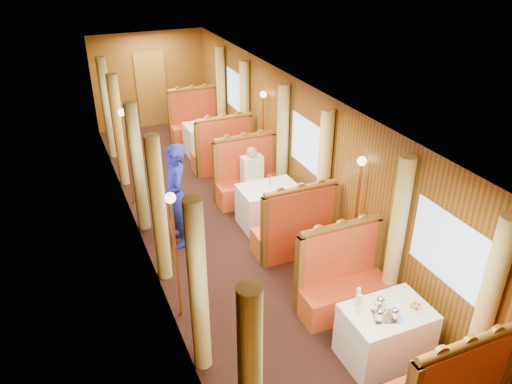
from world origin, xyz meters
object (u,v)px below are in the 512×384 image
table_near (385,334)px  rose_vase_mid (270,178)px  banquette_far_fwd (223,153)px  passenger (253,171)px  fruit_plate (415,307)px  rose_vase_far (208,117)px  tea_tray (387,317)px  banquette_mid_aft (248,180)px  steward (176,196)px  teapot_right (394,315)px  teapot_back (380,304)px  table_far (208,139)px  banquette_mid_fwd (294,231)px  banquette_far_aft (196,124)px  table_mid (269,206)px  banquette_near_aft (342,283)px  teapot_left (379,317)px

table_near → rose_vase_mid: 3.55m
banquette_far_fwd → passenger: 1.75m
fruit_plate → rose_vase_far: rose_vase_far is taller
tea_tray → table_near: bearing=43.2°
banquette_far_fwd → rose_vase_mid: 2.53m
banquette_mid_aft → passenger: (-0.00, -0.25, 0.32)m
rose_vase_mid → steward: 1.69m
teapot_right → teapot_back: size_ratio=0.96×
table_far → teapot_back: bearing=-90.7°
table_near → banquette_mid_fwd: (0.00, 2.49, 0.05)m
banquette_mid_fwd → banquette_far_fwd: size_ratio=1.00×
banquette_far_fwd → tea_tray: banquette_far_fwd is taller
table_far → banquette_far_aft: size_ratio=0.78×
teapot_back → rose_vase_far: rose_vase_far is taller
fruit_plate → steward: steward is taller
table_mid → banquette_near_aft: bearing=-90.0°
teapot_back → passenger: 4.19m
teapot_left → banquette_mid_fwd: bearing=82.9°
fruit_plate → table_far: bearing=92.6°
table_mid → banquette_far_fwd: 2.49m
rose_vase_far → banquette_mid_fwd: bearing=-90.2°
passenger → table_far: bearing=90.0°
banquette_far_fwd → passenger: (-0.00, -1.72, 0.32)m
banquette_far_aft → teapot_back: banquette_far_aft is taller
table_far → teapot_right: 7.17m
banquette_far_aft → rose_vase_far: 1.12m
table_near → rose_vase_mid: rose_vase_mid is taller
table_near → teapot_right: (-0.04, -0.15, 0.44)m
table_mid → table_far: bearing=90.0°
steward → table_near: bearing=29.7°
banquette_near_aft → banquette_far_fwd: size_ratio=1.00×
teapot_right → table_far: bearing=106.5°
teapot_back → steward: steward is taller
table_far → fruit_plate: 7.10m
banquette_far_fwd → banquette_far_aft: size_ratio=1.00×
table_near → table_mid: 3.50m
banquette_mid_aft → table_far: bearing=90.0°
banquette_near_aft → banquette_mid_fwd: size_ratio=1.00×
table_near → banquette_mid_fwd: banquette_mid_fwd is taller
banquette_mid_fwd → teapot_back: 2.44m
banquette_mid_aft → banquette_far_fwd: (0.00, 1.47, 0.00)m
table_mid → steward: steward is taller
teapot_right → fruit_plate: (0.37, 0.07, -0.05)m
tea_tray → passenger: size_ratio=0.45×
steward → passenger: steward is taller
table_far → teapot_right: size_ratio=6.33×
table_far → tea_tray: bearing=-90.7°
table_far → rose_vase_far: (0.01, 0.02, 0.55)m
teapot_left → rose_vase_far: 7.12m
table_mid → teapot_back: 3.45m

